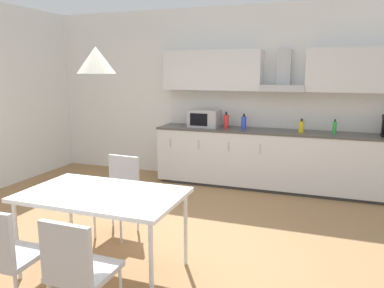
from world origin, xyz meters
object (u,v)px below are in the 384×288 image
at_px(microwave, 204,118).
at_px(bottle_green, 335,127).
at_px(bottle_red, 226,121).
at_px(chair_near_right, 77,266).
at_px(bottle_yellow, 301,127).
at_px(chair_near_left, 3,251).
at_px(bottle_blue, 244,122).
at_px(chair_far_left, 120,187).
at_px(dining_table, 103,198).
at_px(pendant_lamp, 96,60).

bearing_deg(microwave, bottle_green, 0.64).
relative_size(bottle_red, chair_near_right, 0.30).
bearing_deg(bottle_yellow, chair_near_left, -115.24).
relative_size(bottle_blue, chair_far_left, 0.27).
distance_m(bottle_green, bottle_yellow, 0.46).
bearing_deg(microwave, chair_near_right, -84.68).
xyz_separation_m(dining_table, pendant_lamp, (-0.00, 0.00, 1.19)).
bearing_deg(bottle_green, dining_table, -122.31).
xyz_separation_m(chair_near_left, chair_far_left, (0.00, 1.61, 0.00)).
distance_m(microwave, chair_near_left, 3.90).
distance_m(bottle_green, pendant_lamp, 3.74).
bearing_deg(pendant_lamp, bottle_yellow, 63.75).
xyz_separation_m(bottle_red, bottle_green, (1.61, 0.04, -0.02)).
xyz_separation_m(bottle_green, pendant_lamp, (-1.94, -3.07, 0.89)).
relative_size(dining_table, chair_near_left, 1.62).
xyz_separation_m(bottle_red, dining_table, (-0.33, -3.03, -0.32)).
bearing_deg(chair_far_left, chair_near_left, -90.08).
distance_m(bottle_blue, chair_near_left, 4.02).
bearing_deg(chair_near_left, chair_near_right, -0.00).
relative_size(bottle_yellow, chair_near_left, 0.24).
relative_size(bottle_red, bottle_yellow, 1.28).
xyz_separation_m(bottle_yellow, pendant_lamp, (-1.48, -3.01, 0.89)).
bearing_deg(bottle_red, chair_far_left, -106.13).
relative_size(microwave, bottle_blue, 2.04).
height_order(bottle_green, pendant_lamp, pendant_lamp).
distance_m(chair_near_left, chair_near_right, 0.63).
distance_m(bottle_green, chair_near_left, 4.51).
distance_m(bottle_green, chair_far_left, 3.23).
xyz_separation_m(bottle_blue, pendant_lamp, (-0.60, -3.08, 0.88)).
xyz_separation_m(bottle_green, bottle_yellow, (-0.46, -0.06, -0.00)).
height_order(microwave, dining_table, microwave).
height_order(bottle_yellow, chair_near_right, bottle_yellow).
bearing_deg(bottle_yellow, pendant_lamp, -116.25).
bearing_deg(chair_far_left, chair_near_right, -68.70).
height_order(chair_far_left, pendant_lamp, pendant_lamp).
xyz_separation_m(chair_near_left, pendant_lamp, (0.32, 0.81, 1.36)).
relative_size(microwave, dining_table, 0.34).
height_order(dining_table, chair_near_left, chair_near_left).
height_order(bottle_blue, chair_near_right, bottle_blue).
bearing_deg(bottle_blue, chair_near_right, -94.22).
distance_m(bottle_green, dining_table, 3.65).
relative_size(bottle_red, dining_table, 0.19).
bearing_deg(chair_far_left, bottle_green, 45.11).
xyz_separation_m(microwave, bottle_green, (1.99, 0.02, -0.05)).
distance_m(bottle_yellow, dining_table, 3.37).
relative_size(bottle_yellow, dining_table, 0.14).
distance_m(bottle_blue, pendant_lamp, 3.26).
bearing_deg(chair_near_left, microwave, 85.96).
relative_size(bottle_green, dining_table, 0.15).
bearing_deg(bottle_green, bottle_yellow, -172.04).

